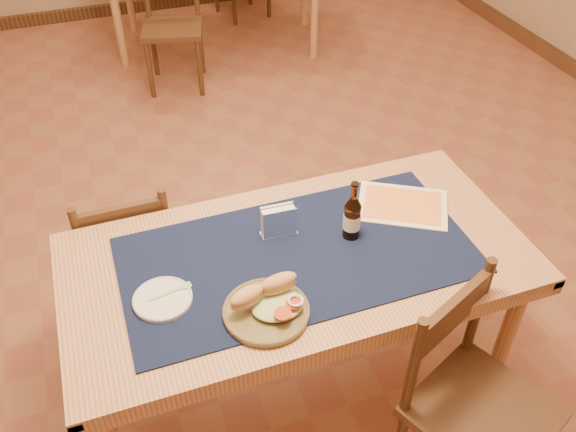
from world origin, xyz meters
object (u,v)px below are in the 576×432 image
object	(u,v)px
chair_main_far	(129,254)
main_table	(298,273)
chair_main_near	(473,401)
napkin_holder	(279,222)
beer_bottle	(352,217)
sandwich_plate	(268,305)

from	to	relation	value
chair_main_far	main_table	bearing A→B (deg)	-45.69
chair_main_near	napkin_holder	size ratio (longest dim) A/B	6.62
beer_bottle	chair_main_far	bearing A→B (deg)	145.03
chair_main_far	sandwich_plate	distance (m)	0.92
chair_main_near	sandwich_plate	distance (m)	0.75
sandwich_plate	napkin_holder	size ratio (longest dim) A/B	2.03
sandwich_plate	beer_bottle	distance (m)	0.46
beer_bottle	napkin_holder	bearing A→B (deg)	157.82
chair_main_far	beer_bottle	bearing A→B (deg)	-34.97
napkin_holder	beer_bottle	bearing A→B (deg)	-22.18
beer_bottle	sandwich_plate	bearing A→B (deg)	-148.47
sandwich_plate	chair_main_far	bearing A→B (deg)	115.91
main_table	sandwich_plate	xyz separation A→B (m)	(-0.17, -0.21, 0.12)
main_table	napkin_holder	size ratio (longest dim) A/B	11.95
sandwich_plate	napkin_holder	bearing A→B (deg)	65.91
chair_main_far	napkin_holder	distance (m)	0.78
chair_main_far	chair_main_near	size ratio (longest dim) A/B	0.93
beer_bottle	napkin_holder	world-z (taller)	beer_bottle
chair_main_near	beer_bottle	size ratio (longest dim) A/B	3.82
main_table	napkin_holder	world-z (taller)	napkin_holder
napkin_holder	chair_main_near	bearing A→B (deg)	-57.37
chair_main_near	napkin_holder	xyz separation A→B (m)	(-0.44, 0.68, 0.35)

